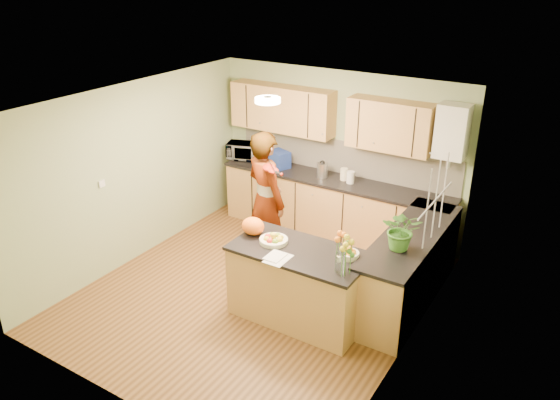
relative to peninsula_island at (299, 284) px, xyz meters
The scene contains 28 objects.
floor 0.87m from the peninsula_island, 167.15° to the left, with size 4.50×4.50×0.00m, color #533417.
ceiling 2.17m from the peninsula_island, 167.15° to the left, with size 4.00×4.50×0.02m, color white.
wall_back 2.64m from the peninsula_island, 106.58° to the left, with size 4.00×0.02×2.50m, color #8FA274.
wall_front 2.34m from the peninsula_island, 109.01° to the right, with size 4.00×0.02×2.50m, color #8FA274.
wall_left 2.84m from the peninsula_island, behind, with size 0.02×4.50×2.50m, color #8FA274.
wall_right 1.52m from the peninsula_island, ahead, with size 0.02×4.50×2.50m, color #8FA274.
back_counter 2.20m from the peninsula_island, 106.32° to the left, with size 3.64×0.62×0.94m.
right_counter 1.41m from the peninsula_island, 45.95° to the left, with size 0.62×2.24×0.94m.
splashback 2.59m from the peninsula_island, 104.46° to the left, with size 3.60×0.02×0.52m, color beige.
upper_cabinets 2.79m from the peninsula_island, 111.74° to the left, with size 3.20×0.34×0.70m.
boiler 2.85m from the peninsula_island, 66.48° to the left, with size 0.40×0.30×0.86m.
window_right 1.84m from the peninsula_island, 30.95° to the left, with size 0.01×1.30×1.05m.
light_switch 2.87m from the peninsula_island, behind, with size 0.02×0.09×0.09m, color white.
ceiling_lamp 2.18m from the peninsula_island, 147.16° to the left, with size 0.30×0.30×0.07m.
peninsula_island is the anchor object (origin of this frame).
fruit_dish 0.61m from the peninsula_island, behind, with size 0.33×0.33×0.12m.
orange_bowl 0.77m from the peninsula_island, 15.26° to the left, with size 0.22×0.22×0.13m.
flower_vase 1.00m from the peninsula_island, 16.70° to the right, with size 0.27×0.27×0.49m.
orange_bag 0.88m from the peninsula_island, behind, with size 0.28×0.24×0.21m, color orange.
papers 0.56m from the peninsula_island, 108.43° to the right, with size 0.23×0.31×0.01m, color silver.
violinist 1.43m from the peninsula_island, 139.92° to the left, with size 0.71×0.46×1.94m, color #EEB091.
violin 1.51m from the peninsula_island, 142.09° to the left, with size 0.55×0.22×0.11m, color #570A05, non-canonical shape.
microwave 3.21m from the peninsula_island, 137.34° to the left, with size 0.48×0.33×0.27m, color white.
blue_box 2.72m from the peninsula_island, 127.12° to the left, with size 0.33×0.24×0.26m, color navy.
kettle 2.33m from the peninsula_island, 111.34° to the left, with size 0.16×0.16×0.30m.
jar_cream 2.29m from the peninsula_island, 102.70° to the left, with size 0.12×0.12×0.18m, color beige.
jar_white 2.20m from the peninsula_island, 99.55° to the left, with size 0.12×0.12×0.18m, color white.
potted_plant 1.35m from the peninsula_island, 30.98° to the left, with size 0.44×0.38×0.49m, color #3E7D29.
Camera 1 is at (3.42, -4.91, 3.96)m, focal length 35.00 mm.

